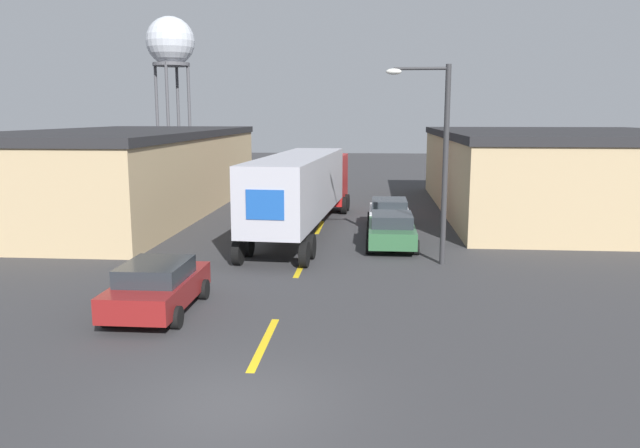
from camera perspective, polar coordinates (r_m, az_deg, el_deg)
The scene contains 10 objects.
ground_plane at distance 12.49m, azimuth -7.86°, elevation -16.15°, with size 160.00×160.00×0.00m, color #333335.
road_centerline at distance 23.02m, azimuth -1.70°, elevation -3.80°, with size 0.20×19.51×0.01m.
warehouse_left at distance 37.42m, azimuth -17.62°, elevation 4.65°, with size 10.51×24.02×4.63m.
warehouse_right at distance 38.06m, azimuth 21.60°, elevation 4.48°, with size 14.16×21.42×4.61m.
semi_truck at distance 29.28m, azimuth -1.44°, elevation 3.63°, with size 3.77×15.76×3.71m.
parked_car_left_near at distance 18.08m, azimuth -14.65°, elevation -5.50°, with size 2.10×4.26×1.46m.
parked_car_right_mid at distance 26.10m, azimuth 6.57°, elevation -0.53°, with size 2.10×4.26×1.46m.
parked_car_right_far at distance 30.49m, azimuth 6.33°, elevation 0.99°, with size 2.10×4.26×1.46m.
water_tower at distance 61.40m, azimuth -13.51°, elevation 15.65°, with size 4.45×4.45×14.40m.
street_lamp at distance 23.04m, azimuth 10.74°, elevation 6.67°, with size 2.31×0.32×7.24m.
Camera 1 is at (2.57, -10.92, 5.47)m, focal length 35.00 mm.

